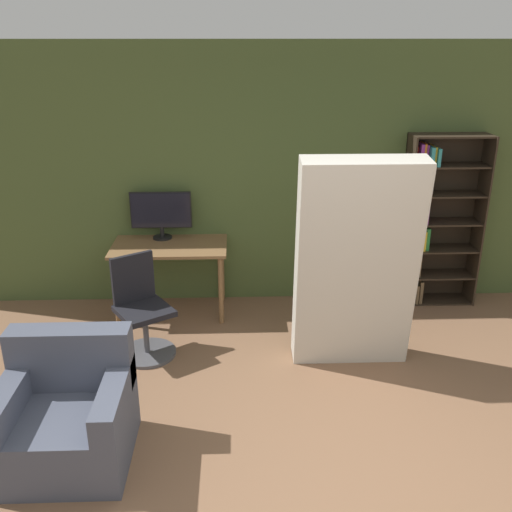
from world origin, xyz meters
TOP-DOWN VIEW (x-y plane):
  - wall_back at (0.00, 3.23)m, footprint 8.00×0.06m
  - desk at (-1.30, 2.87)m, footprint 1.16×0.66m
  - monitor at (-1.39, 3.08)m, footprint 0.63×0.20m
  - office_chair at (-1.48, 2.05)m, footprint 0.61×0.61m
  - bookshelf at (1.43, 3.07)m, footprint 0.81×0.32m
  - mattress_near at (0.38, 1.81)m, footprint 1.01×0.47m
  - armchair at (-1.79, 0.70)m, footprint 0.85×0.80m

SIDE VIEW (x-z plane):
  - armchair at x=-1.79m, z-range -0.11..0.74m
  - office_chair at x=-1.48m, z-range -0.09..0.83m
  - desk at x=-1.30m, z-range 0.27..1.02m
  - bookshelf at x=1.43m, z-range -0.01..1.80m
  - mattress_near at x=0.38m, z-range 0.00..1.87m
  - monitor at x=-1.39m, z-range 0.78..1.28m
  - wall_back at x=0.00m, z-range 0.00..2.70m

